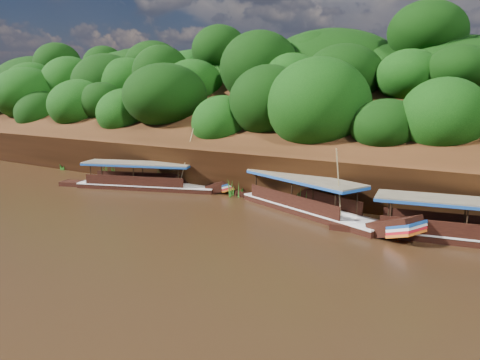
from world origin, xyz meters
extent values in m
plane|color=black|center=(0.00, 0.00, 0.00)|extent=(160.00, 160.00, 0.00)
cube|color=black|center=(0.00, 16.00, 3.50)|extent=(120.00, 16.12, 13.64)
cube|color=black|center=(0.00, 26.00, 0.00)|extent=(120.00, 24.00, 12.00)
ellipsoid|color=#103A09|center=(-36.00, 14.00, 3.20)|extent=(16.00, 8.00, 6.00)
ellipsoid|color=#103A09|center=(-30.00, 22.00, 9.00)|extent=(20.00, 10.00, 8.00)
ellipsoid|color=#103A09|center=(-6.00, 15.00, 3.50)|extent=(18.00, 8.00, 6.40)
ellipsoid|color=#103A09|center=(0.00, 23.00, 9.20)|extent=(24.00, 11.00, 8.40)
cube|color=black|center=(12.84, 7.08, 0.00)|extent=(12.73, 4.50, 0.88)
cube|color=silver|center=(12.84, 7.08, 0.42)|extent=(12.74, 4.56, 0.10)
cube|color=brown|center=(12.07, 6.93, 2.36)|extent=(10.12, 4.30, 0.12)
cube|color=#164593|center=(12.07, 6.93, 2.24)|extent=(10.12, 4.30, 0.18)
cube|color=black|center=(2.15, 7.69, 0.00)|extent=(12.30, 6.44, 0.92)
cube|color=silver|center=(2.15, 7.69, 0.44)|extent=(12.32, 6.50, 0.10)
cube|color=black|center=(8.62, 5.25, 0.72)|extent=(3.32, 2.61, 1.73)
cube|color=#164593|center=(9.34, 4.98, 1.02)|extent=(2.03, 2.18, 0.63)
cube|color=red|center=(9.34, 4.98, 0.68)|extent=(2.03, 2.18, 0.63)
cube|color=brown|center=(1.43, 7.96, 2.47)|extent=(9.92, 5.82, 0.12)
cube|color=#164593|center=(1.43, 7.96, 2.35)|extent=(9.92, 5.82, 0.18)
cylinder|color=tan|center=(4.81, 6.03, 2.76)|extent=(0.12, 1.33, 4.46)
cube|color=black|center=(-13.32, 7.56, 0.00)|extent=(12.29, 6.27, 0.84)
cube|color=silver|center=(-13.32, 7.56, 0.40)|extent=(12.31, 6.33, 0.09)
cube|color=black|center=(-6.82, 10.00, 0.66)|extent=(3.26, 2.47, 1.66)
cube|color=#164593|center=(-6.09, 10.27, 0.94)|extent=(1.98, 2.04, 0.62)
cube|color=red|center=(-6.09, 10.27, 0.62)|extent=(1.98, 2.04, 0.62)
cube|color=brown|center=(-14.05, 7.28, 2.26)|extent=(9.89, 5.62, 0.11)
cube|color=#164593|center=(-14.05, 7.28, 2.14)|extent=(9.89, 5.62, 0.17)
cylinder|color=tan|center=(-9.75, 8.70, 2.93)|extent=(1.08, 0.87, 4.88)
cone|color=#24691A|center=(-28.33, 9.91, 0.85)|extent=(1.50, 1.50, 1.71)
cone|color=#24691A|center=(-19.90, 9.14, 0.70)|extent=(1.50, 1.50, 1.39)
cone|color=#24691A|center=(-13.48, 9.14, 0.85)|extent=(1.50, 1.50, 1.70)
cone|color=#24691A|center=(-5.32, 9.29, 0.75)|extent=(1.50, 1.50, 1.50)
cone|color=#24691A|center=(0.68, 9.50, 0.82)|extent=(1.50, 1.50, 1.64)
cone|color=#24691A|center=(7.13, 10.01, 0.97)|extent=(1.50, 1.50, 1.93)
camera|label=1|loc=(15.46, -21.27, 8.40)|focal=35.00mm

